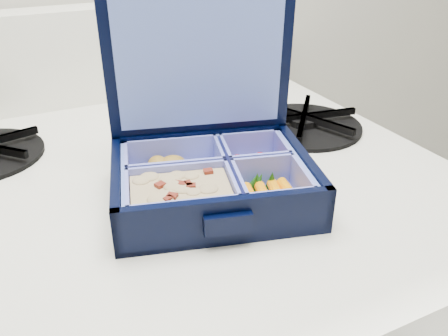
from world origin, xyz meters
TOP-DOWN VIEW (x-y plane):
  - bento_box at (-0.01, 1.57)m, footprint 0.24×0.21m
  - burner_grate at (0.19, 1.69)m, footprint 0.19×0.19m
  - fork at (0.01, 1.71)m, footprint 0.16×0.14m

SIDE VIEW (x-z plane):
  - fork at x=0.01m, z-range 0.96..0.97m
  - burner_grate at x=0.19m, z-range 0.96..0.98m
  - bento_box at x=-0.01m, z-range 0.96..1.01m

